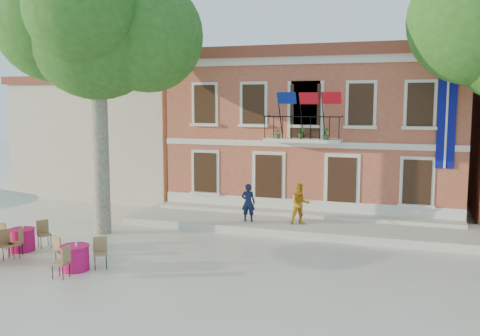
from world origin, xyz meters
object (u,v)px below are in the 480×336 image
cafe_table_0 (22,239)px  cafe_table_1 (75,256)px  pedestrian_orange (300,204)px  pedestrian_navy (248,203)px  plane_tree_west (97,30)px

cafe_table_0 → cafe_table_1: same height
pedestrian_orange → cafe_table_1: pedestrian_orange is taller
pedestrian_navy → pedestrian_orange: pedestrian_orange is taller
cafe_table_0 → cafe_table_1: (3.04, -1.24, 0.00)m
pedestrian_navy → cafe_table_1: (-3.36, -6.82, -0.64)m
cafe_table_0 → pedestrian_orange: bearing=33.8°
plane_tree_west → cafe_table_1: plane_tree_west is taller
pedestrian_orange → cafe_table_0: size_ratio=0.87×
pedestrian_navy → cafe_table_0: 8.52m
pedestrian_navy → cafe_table_1: 7.63m
pedestrian_navy → pedestrian_orange: (2.10, 0.11, 0.04)m
plane_tree_west → pedestrian_navy: plane_tree_west is taller
plane_tree_west → cafe_table_0: size_ratio=5.65×
cafe_table_1 → pedestrian_navy: bearing=63.7°
plane_tree_west → pedestrian_navy: bearing=25.7°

